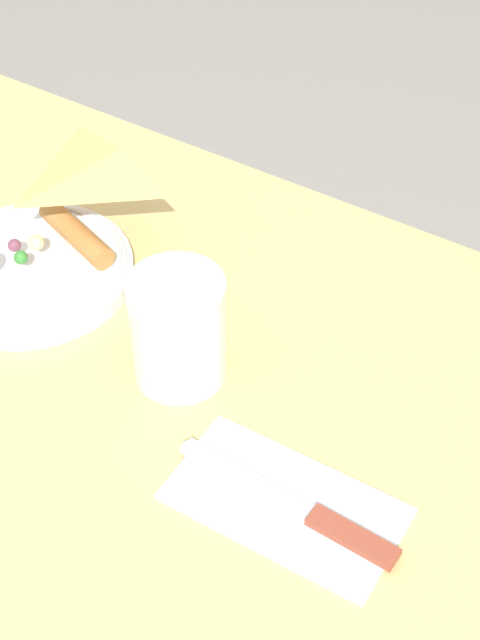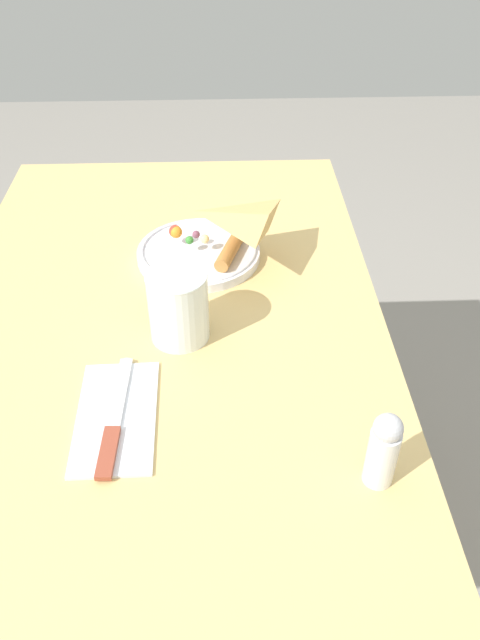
{
  "view_description": "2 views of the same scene",
  "coord_description": "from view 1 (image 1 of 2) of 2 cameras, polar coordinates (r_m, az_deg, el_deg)",
  "views": [
    {
      "loc": [
        -0.44,
        0.46,
        1.43
      ],
      "look_at": [
        -0.1,
        -0.07,
        0.82
      ],
      "focal_mm": 55.0,
      "sensor_mm": 36.0,
      "label": 1
    },
    {
      "loc": [
        -0.76,
        -0.09,
        1.37
      ],
      "look_at": [
        -0.12,
        -0.11,
        0.84
      ],
      "focal_mm": 35.0,
      "sensor_mm": 36.0,
      "label": 2
    }
  ],
  "objects": [
    {
      "name": "dining_table",
      "position": [
        1.02,
        -6.95,
        -7.71
      ],
      "size": [
        1.04,
        0.67,
        0.77
      ],
      "color": "#DBB770",
      "rests_on": "ground_plane"
    },
    {
      "name": "plate_pizza",
      "position": [
        1.01,
        -12.18,
        3.11
      ],
      "size": [
        0.21,
        0.21,
        0.05
      ],
      "color": "white",
      "rests_on": "dining_table"
    },
    {
      "name": "napkin_folded",
      "position": [
        0.81,
        2.64,
        -10.62
      ],
      "size": [
        0.19,
        0.1,
        0.0
      ],
      "rotation": [
        0.0,
        0.0,
        0.02
      ],
      "color": "silver",
      "rests_on": "dining_table"
    },
    {
      "name": "milk_glass",
      "position": [
        0.87,
        -3.61,
        -0.61
      ],
      "size": [
        0.09,
        0.09,
        0.11
      ],
      "color": "white",
      "rests_on": "dining_table"
    },
    {
      "name": "butter_knife",
      "position": [
        0.8,
        3.31,
        -10.77
      ],
      "size": [
        0.21,
        0.03,
        0.01
      ],
      "rotation": [
        0.0,
        0.0,
        -0.03
      ],
      "color": "#99422D",
      "rests_on": "napkin_folded"
    }
  ]
}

